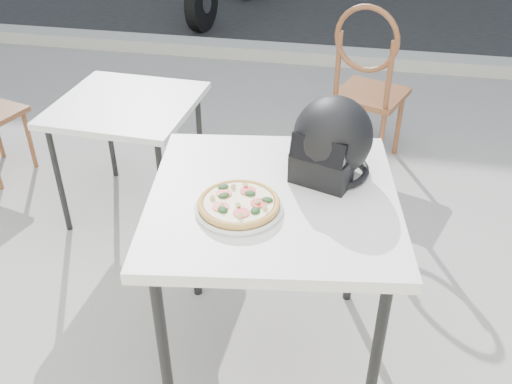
% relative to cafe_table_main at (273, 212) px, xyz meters
% --- Properties ---
extents(ground, '(80.00, 80.00, 0.00)m').
position_rel_cafe_table_main_xyz_m(ground, '(-0.00, 0.59, -0.77)').
color(ground, gray).
rests_on(ground, ground).
extents(curb, '(30.00, 0.25, 0.12)m').
position_rel_cafe_table_main_xyz_m(curb, '(-0.00, 3.59, -0.71)').
color(curb, '#A5A39A').
rests_on(curb, ground).
extents(cafe_table_main, '(1.01, 1.01, 0.85)m').
position_rel_cafe_table_main_xyz_m(cafe_table_main, '(0.00, 0.00, 0.00)').
color(cafe_table_main, silver).
rests_on(cafe_table_main, ground).
extents(plate, '(0.39, 0.39, 0.02)m').
position_rel_cafe_table_main_xyz_m(plate, '(-0.10, -0.12, 0.09)').
color(plate, silver).
rests_on(plate, cafe_table_main).
extents(pizza, '(0.33, 0.33, 0.04)m').
position_rel_cafe_table_main_xyz_m(pizza, '(-0.10, -0.12, 0.11)').
color(pizza, gold).
rests_on(pizza, plate).
extents(helmet, '(0.38, 0.38, 0.30)m').
position_rel_cafe_table_main_xyz_m(helmet, '(0.18, 0.19, 0.21)').
color(helmet, black).
rests_on(helmet, cafe_table_main).
extents(cafe_chair_main, '(0.54, 0.54, 1.09)m').
position_rel_cafe_table_main_xyz_m(cafe_chair_main, '(0.30, 1.75, -0.17)').
color(cafe_chair_main, brown).
rests_on(cafe_chair_main, ground).
extents(cafe_table_side, '(0.76, 0.76, 0.69)m').
position_rel_cafe_table_main_xyz_m(cafe_table_side, '(-0.97, 0.96, -0.14)').
color(cafe_table_side, silver).
rests_on(cafe_table_side, ground).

